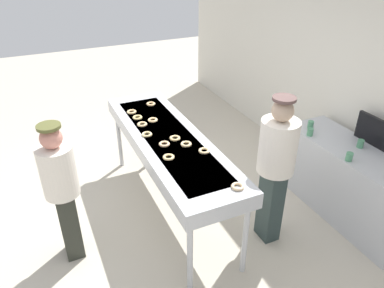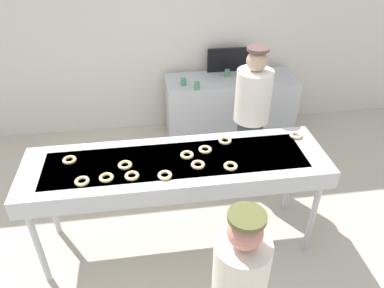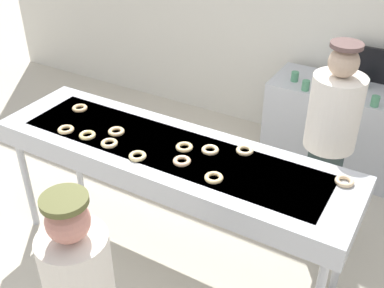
% 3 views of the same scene
% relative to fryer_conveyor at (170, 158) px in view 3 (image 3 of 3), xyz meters
% --- Properties ---
extents(ground_plane, '(16.00, 16.00, 0.00)m').
position_rel_fryer_conveyor_xyz_m(ground_plane, '(0.00, 0.00, -0.93)').
color(ground_plane, beige).
extents(fryer_conveyor, '(2.64, 0.74, 1.02)m').
position_rel_fryer_conveyor_xyz_m(fryer_conveyor, '(0.00, 0.00, 0.00)').
color(fryer_conveyor, '#B7BABF').
rests_on(fryer_conveyor, ground).
extents(plain_donut_0, '(0.13, 0.13, 0.03)m').
position_rel_fryer_conveyor_xyz_m(plain_donut_0, '(0.48, 0.21, 0.10)').
color(plain_donut_0, beige).
rests_on(plain_donut_0, fryer_conveyor).
extents(plain_donut_1, '(0.16, 0.16, 0.03)m').
position_rel_fryer_conveyor_xyz_m(plain_donut_1, '(0.44, -0.17, 0.10)').
color(plain_donut_1, '#EFCA85').
rests_on(plain_donut_1, fryer_conveyor).
extents(plain_donut_2, '(0.15, 0.15, 0.03)m').
position_rel_fryer_conveyor_xyz_m(plain_donut_2, '(-0.77, -0.19, 0.10)').
color(plain_donut_2, '#EDC687').
rests_on(plain_donut_2, fryer_conveyor).
extents(plain_donut_3, '(0.17, 0.17, 0.03)m').
position_rel_fryer_conveyor_xyz_m(plain_donut_3, '(-0.44, -0.03, 0.10)').
color(plain_donut_3, '#F6CE8E').
rests_on(plain_donut_3, fryer_conveyor).
extents(plain_donut_4, '(0.13, 0.13, 0.03)m').
position_rel_fryer_conveyor_xyz_m(plain_donut_4, '(0.27, 0.10, 0.10)').
color(plain_donut_4, beige).
rests_on(plain_donut_4, fryer_conveyor).
extents(plain_donut_5, '(0.14, 0.14, 0.03)m').
position_rel_fryer_conveyor_xyz_m(plain_donut_5, '(-0.38, -0.18, 0.10)').
color(plain_donut_5, '#E8C789').
rests_on(plain_donut_5, fryer_conveyor).
extents(plain_donut_6, '(0.13, 0.13, 0.03)m').
position_rel_fryer_conveyor_xyz_m(plain_donut_6, '(-0.12, -0.21, 0.10)').
color(plain_donut_6, '#E6CC89').
rests_on(plain_donut_6, fryer_conveyor).
extents(plain_donut_7, '(0.15, 0.15, 0.03)m').
position_rel_fryer_conveyor_xyz_m(plain_donut_7, '(-0.91, 0.11, 0.10)').
color(plain_donut_7, '#F0C283').
rests_on(plain_donut_7, fryer_conveyor).
extents(plain_donut_8, '(0.16, 0.16, 0.03)m').
position_rel_fryer_conveyor_xyz_m(plain_donut_8, '(1.16, 0.20, 0.10)').
color(plain_donut_8, beige).
rests_on(plain_donut_8, fryer_conveyor).
extents(plain_donut_9, '(0.17, 0.17, 0.03)m').
position_rel_fryer_conveyor_xyz_m(plain_donut_9, '(0.17, -0.11, 0.10)').
color(plain_donut_9, '#F4C290').
rests_on(plain_donut_9, fryer_conveyor).
extents(plain_donut_10, '(0.17, 0.17, 0.03)m').
position_rel_fryer_conveyor_xyz_m(plain_donut_10, '(0.10, 0.04, 0.10)').
color(plain_donut_10, '#E7C685').
rests_on(plain_donut_10, fryer_conveyor).
extents(plain_donut_11, '(0.13, 0.13, 0.03)m').
position_rel_fryer_conveyor_xyz_m(plain_donut_11, '(-0.58, -0.18, 0.10)').
color(plain_donut_11, '#EDD282').
rests_on(plain_donut_11, fryer_conveyor).
extents(worker_baker, '(0.38, 0.38, 1.69)m').
position_rel_fryer_conveyor_xyz_m(worker_baker, '(0.90, 0.81, 0.05)').
color(worker_baker, '#293837').
rests_on(worker_baker, ground).
extents(prep_counter, '(1.76, 0.62, 0.87)m').
position_rel_fryer_conveyor_xyz_m(prep_counter, '(0.94, 1.90, -0.50)').
color(prep_counter, '#B7BABF').
rests_on(prep_counter, ground).
extents(paper_cup_0, '(0.07, 0.07, 0.09)m').
position_rel_fryer_conveyor_xyz_m(paper_cup_0, '(0.28, 1.79, -0.02)').
color(paper_cup_0, '#4C8C66').
rests_on(paper_cup_0, prep_counter).
extents(paper_cup_1, '(0.07, 0.07, 0.09)m').
position_rel_fryer_conveyor_xyz_m(paper_cup_1, '(0.44, 1.65, -0.02)').
color(paper_cup_1, '#4C8C66').
rests_on(paper_cup_1, prep_counter).
extents(paper_cup_2, '(0.07, 0.07, 0.09)m').
position_rel_fryer_conveyor_xyz_m(paper_cup_2, '(0.90, 1.98, -0.02)').
color(paper_cup_2, '#4C8C66').
rests_on(paper_cup_2, prep_counter).
extents(paper_cup_3, '(0.07, 0.07, 0.09)m').
position_rel_fryer_conveyor_xyz_m(paper_cup_3, '(1.06, 1.65, -0.02)').
color(paper_cup_3, '#4C8C66').
rests_on(paper_cup_3, prep_counter).
extents(menu_display, '(0.57, 0.04, 0.33)m').
position_rel_fryer_conveyor_xyz_m(menu_display, '(0.94, 2.16, 0.10)').
color(menu_display, black).
rests_on(menu_display, prep_counter).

